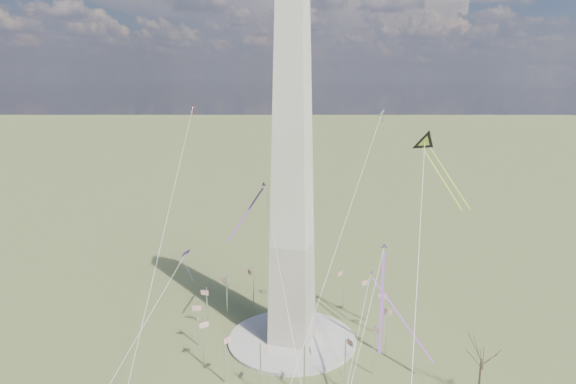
# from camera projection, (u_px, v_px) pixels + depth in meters

# --- Properties ---
(ground) EXTENTS (2000.00, 2000.00, 0.00)m
(ground) POSITION_uv_depth(u_px,v_px,m) (292.00, 341.00, 144.58)
(ground) COLOR #5F6633
(ground) RESTS_ON ground
(plaza) EXTENTS (36.00, 36.00, 0.80)m
(plaza) POSITION_uv_depth(u_px,v_px,m) (292.00, 340.00, 144.49)
(plaza) COLOR #AFABA0
(plaza) RESTS_ON ground
(washington_monument) EXTENTS (15.56, 15.56, 100.00)m
(washington_monument) POSITION_uv_depth(u_px,v_px,m) (292.00, 174.00, 134.04)
(washington_monument) COLOR beige
(washington_monument) RESTS_ON plaza
(flagpole_ring) EXTENTS (54.40, 54.40, 13.00)m
(flagpole_ring) POSITION_uv_depth(u_px,v_px,m) (292.00, 317.00, 142.98)
(flagpole_ring) COLOR white
(flagpole_ring) RESTS_ON ground
(tree_near) EXTENTS (8.26, 8.26, 14.45)m
(tree_near) POSITION_uv_depth(u_px,v_px,m) (482.00, 357.00, 117.12)
(tree_near) COLOR #4B372D
(tree_near) RESTS_ON ground
(kite_delta_black) EXTENTS (15.84, 19.48, 17.01)m
(kite_delta_black) POSITION_uv_depth(u_px,v_px,m) (427.00, 146.00, 132.19)
(kite_delta_black) COLOR black
(kite_delta_black) RESTS_ON ground
(kite_diamond_purple) EXTENTS (2.59, 3.57, 10.45)m
(kite_diamond_purple) POSITION_uv_depth(u_px,v_px,m) (186.00, 256.00, 153.47)
(kite_diamond_purple) COLOR #521D83
(kite_diamond_purple) RESTS_ON ground
(kite_streamer_left) EXTENTS (3.77, 24.30, 16.68)m
(kite_streamer_left) POSITION_uv_depth(u_px,v_px,m) (383.00, 280.00, 119.63)
(kite_streamer_left) COLOR #E42451
(kite_streamer_left) RESTS_ON ground
(kite_streamer_mid) EXTENTS (5.32, 18.32, 12.74)m
(kite_streamer_mid) POSITION_uv_depth(u_px,v_px,m) (251.00, 205.00, 141.90)
(kite_streamer_mid) COLOR #E42451
(kite_streamer_mid) RESTS_ON ground
(kite_streamer_right) EXTENTS (18.90, 16.61, 16.34)m
(kite_streamer_right) POSITION_uv_depth(u_px,v_px,m) (390.00, 302.00, 134.35)
(kite_streamer_right) COLOR #E42451
(kite_streamer_right) RESTS_ON ground
(kite_small_red) EXTENTS (1.00, 1.64, 3.94)m
(kite_small_red) POSITION_uv_depth(u_px,v_px,m) (193.00, 107.00, 176.48)
(kite_small_red) COLOR red
(kite_small_red) RESTS_ON ground
(kite_small_white) EXTENTS (1.27, 1.77, 4.46)m
(kite_small_white) POSITION_uv_depth(u_px,v_px,m) (382.00, 113.00, 174.12)
(kite_small_white) COLOR white
(kite_small_white) RESTS_ON ground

